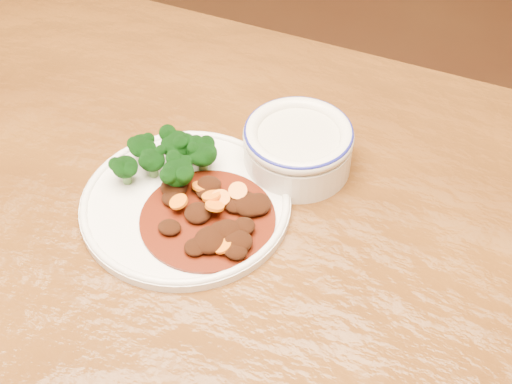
# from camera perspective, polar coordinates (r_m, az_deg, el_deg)

# --- Properties ---
(dining_table) EXTENTS (1.60, 1.08, 0.75)m
(dining_table) POSITION_cam_1_polar(r_m,az_deg,el_deg) (0.89, -6.29, -7.46)
(dining_table) COLOR #5E3410
(dining_table) RESTS_ON ground
(dinner_plate) EXTENTS (0.25, 0.25, 0.02)m
(dinner_plate) POSITION_cam_1_polar(r_m,az_deg,el_deg) (0.86, -5.65, -0.88)
(dinner_plate) COLOR white
(dinner_plate) RESTS_ON dining_table
(broccoli_florets) EXTENTS (0.12, 0.09, 0.04)m
(broccoli_florets) POSITION_cam_1_polar(r_m,az_deg,el_deg) (0.87, -7.05, 2.78)
(broccoli_florets) COLOR #578645
(broccoli_florets) RESTS_ON dinner_plate
(mince_stew) EXTENTS (0.16, 0.16, 0.03)m
(mince_stew) POSITION_cam_1_polar(r_m,az_deg,el_deg) (0.82, -3.29, -1.92)
(mince_stew) COLOR #4F1408
(mince_stew) RESTS_ON dinner_plate
(dip_bowl) EXTENTS (0.14, 0.14, 0.06)m
(dip_bowl) POSITION_cam_1_polar(r_m,az_deg,el_deg) (0.89, 3.37, 3.72)
(dip_bowl) COLOR silver
(dip_bowl) RESTS_ON dining_table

